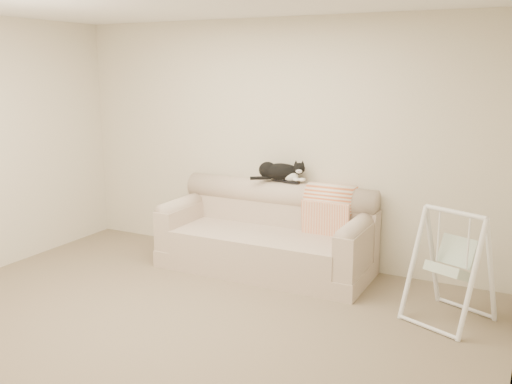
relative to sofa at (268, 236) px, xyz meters
The scene contains 8 objects.
ground_plane 1.65m from the sofa, 91.68° to the right, with size 5.00×5.00×0.00m, color brown.
room_shell 2.00m from the sofa, 91.68° to the right, with size 5.04×4.04×2.60m.
sofa is the anchor object (origin of this frame).
remote_a 0.61m from the sofa, 85.15° to the left, with size 0.18×0.06×0.03m.
remote_b 0.62m from the sofa, 52.45° to the left, with size 0.17×0.06×0.02m.
tuxedo_cat 0.70m from the sofa, 83.16° to the left, with size 0.58×0.34×0.23m.
throw_blanket 0.75m from the sofa, 20.66° to the left, with size 0.50×0.38×0.58m.
baby_swing 1.97m from the sofa, 13.19° to the right, with size 0.78×0.80×0.96m.
Camera 1 is at (2.55, -3.57, 2.09)m, focal length 40.00 mm.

